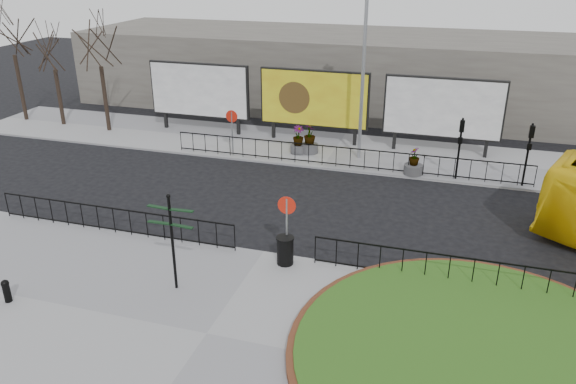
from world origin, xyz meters
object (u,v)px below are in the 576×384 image
at_px(billboard_mid, 314,99).
at_px(fingerpost_sign, 172,233).
at_px(bollard, 6,290).
at_px(planter_b, 310,141).
at_px(lamp_post, 363,68).
at_px(litter_bin, 285,250).
at_px(planter_a, 298,142).
at_px(planter_c, 414,165).

height_order(billboard_mid, fingerpost_sign, billboard_mid).
distance_m(bollard, planter_b, 17.19).
height_order(lamp_post, fingerpost_sign, lamp_post).
height_order(lamp_post, litter_bin, lamp_post).
relative_size(bollard, planter_b, 0.48).
relative_size(lamp_post, fingerpost_sign, 2.78).
relative_size(billboard_mid, planter_a, 4.11).
bearing_deg(litter_bin, bollard, -148.15).
xyz_separation_m(bollard, planter_b, (5.40, 16.32, 0.22)).
bearing_deg(billboard_mid, fingerpost_sign, -91.55).
bearing_deg(fingerpost_sign, planter_c, 67.40).
bearing_deg(planter_c, planter_b, 164.26).
bearing_deg(planter_b, fingerpost_sign, -92.98).
height_order(lamp_post, bollard, lamp_post).
distance_m(lamp_post, fingerpost_sign, 14.75).
bearing_deg(lamp_post, bollard, -116.41).
distance_m(billboard_mid, bollard, 19.10).
bearing_deg(litter_bin, planter_c, 70.83).
bearing_deg(planter_b, lamp_post, 0.00).
xyz_separation_m(planter_a, planter_b, (0.57, 0.22, 0.00)).
relative_size(lamp_post, planter_b, 5.81).
height_order(fingerpost_sign, planter_b, fingerpost_sign).
relative_size(billboard_mid, fingerpost_sign, 1.87).
relative_size(lamp_post, bollard, 12.03).
bearing_deg(billboard_mid, lamp_post, -33.25).
xyz_separation_m(bollard, planter_a, (4.83, 16.10, 0.21)).
bearing_deg(fingerpost_sign, billboard_mid, 93.03).
xyz_separation_m(billboard_mid, litter_bin, (2.50, -13.57, -1.96)).
height_order(billboard_mid, planter_b, billboard_mid).
xyz_separation_m(billboard_mid, fingerpost_sign, (-0.43, -16.06, -0.47)).
bearing_deg(bollard, planter_b, 71.70).
xyz_separation_m(fingerpost_sign, planter_a, (0.16, 13.87, -1.37)).
distance_m(fingerpost_sign, litter_bin, 4.13).
distance_m(planter_a, planter_c, 6.40).
distance_m(lamp_post, planter_b, 4.89).
distance_m(billboard_mid, planter_a, 2.88).
relative_size(lamp_post, litter_bin, 8.94).
bearing_deg(planter_b, bollard, -108.30).
bearing_deg(bollard, litter_bin, 31.85).
height_order(billboard_mid, planter_a, billboard_mid).
relative_size(bollard, litter_bin, 0.74).
relative_size(fingerpost_sign, planter_c, 2.42).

